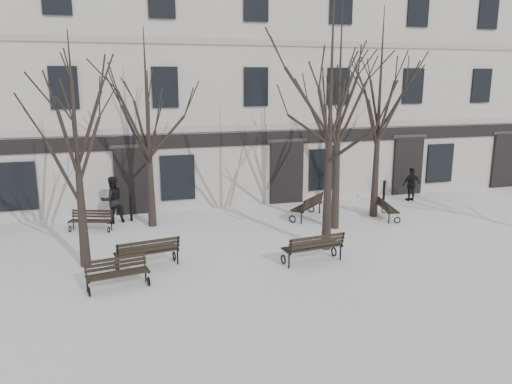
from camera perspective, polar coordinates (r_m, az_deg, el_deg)
name	(u,v)px	position (r m, az deg, el deg)	size (l,w,h in m)	color
ground	(267,270)	(15.52, 1.24, -8.95)	(100.00, 100.00, 0.00)	white
building	(193,83)	(27.04, -7.26, 12.23)	(40.40, 10.20, 11.40)	#B8B3AA
tree_1	(75,123)	(15.81, -20.01, 7.37)	(5.00, 5.00, 7.14)	black
tree_2	(331,85)	(16.60, 8.58, 11.95)	(6.20, 6.20, 8.86)	black
tree_4	(147,105)	(19.65, -12.36, 9.68)	(5.35, 5.35, 7.64)	black
tree_5	(339,92)	(19.15, 9.51, 11.24)	(5.91, 5.91, 8.45)	black
tree_6	(380,89)	(21.23, 14.00, 11.39)	(6.00, 6.00, 8.57)	black
bench_0	(117,272)	(14.65, -15.56, -8.83)	(1.79, 0.90, 0.86)	black
bench_1	(147,251)	(15.91, -12.32, -6.65)	(2.03, 1.01, 0.98)	black
bench_2	(314,247)	(16.05, 6.59, -6.23)	(2.03, 0.93, 0.99)	black
bench_3	(91,220)	(20.29, -18.35, -3.04)	(1.68, 1.07, 0.80)	black
bench_4	(308,206)	(21.07, 5.98, -1.56)	(1.91, 1.86, 1.00)	black
bench_5	(386,207)	(21.70, 14.60, -1.69)	(0.99, 1.81, 0.87)	black
bollard_a	(131,208)	(21.20, -14.11, -1.75)	(0.13, 0.13, 1.05)	black
bollard_b	(384,191)	(24.12, 14.41, 0.09)	(0.14, 0.14, 1.13)	black
pedestrian_b	(114,223)	(21.27, -15.94, -3.38)	(0.93, 0.73, 1.92)	black
pedestrian_c	(410,201)	(25.22, 17.23, -0.95)	(0.95, 0.39, 1.61)	black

